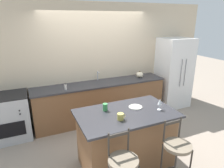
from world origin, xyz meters
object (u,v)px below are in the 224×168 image
object	(u,v)px
wine_glass	(160,102)
soap_bottle	(66,87)
dinner_plate	(136,107)
tumbler_cup	(105,107)
pumpkin_decoration	(140,75)
bar_stool_far	(176,153)
bar_stool_near	(123,168)
oven_range	(10,117)
refrigerator	(173,73)
coffee_mug	(121,117)

from	to	relation	value
wine_glass	soap_bottle	distance (m)	2.01
dinner_plate	tumbler_cup	bearing A→B (deg)	169.03
dinner_plate	pumpkin_decoration	distance (m)	1.88
bar_stool_far	tumbler_cup	distance (m)	1.23
dinner_plate	bar_stool_near	bearing A→B (deg)	-128.23
oven_range	refrigerator	bearing A→B (deg)	-0.12
bar_stool_near	dinner_plate	bearing A→B (deg)	51.77
dinner_plate	wine_glass	size ratio (longest dim) A/B	1.18
refrigerator	soap_bottle	size ratio (longest dim) A/B	12.84
bar_stool_near	soap_bottle	bearing A→B (deg)	96.07
bar_stool_near	coffee_mug	bearing A→B (deg)	67.19
dinner_plate	soap_bottle	size ratio (longest dim) A/B	1.56
tumbler_cup	pumpkin_decoration	distance (m)	2.12
bar_stool_far	soap_bottle	xyz separation A→B (m)	(-1.05, 2.23, 0.40)
coffee_mug	tumbler_cup	world-z (taller)	tumbler_cup
wine_glass	oven_range	bearing A→B (deg)	142.83
oven_range	pumpkin_decoration	xyz separation A→B (m)	(3.03, 0.05, 0.52)
coffee_mug	tumbler_cup	size ratio (longest dim) A/B	1.10
oven_range	dinner_plate	world-z (taller)	dinner_plate
bar_stool_far	oven_range	bearing A→B (deg)	132.78
bar_stool_far	pumpkin_decoration	size ratio (longest dim) A/B	5.88
tumbler_cup	dinner_plate	bearing A→B (deg)	-10.97
bar_stool_far	coffee_mug	size ratio (longest dim) A/B	8.14
bar_stool_far	coffee_mug	distance (m)	0.91
refrigerator	dinner_plate	bearing A→B (deg)	-143.87
oven_range	soap_bottle	xyz separation A→B (m)	(1.13, -0.12, 0.51)
coffee_mug	pumpkin_decoration	world-z (taller)	pumpkin_decoration
refrigerator	bar_stool_near	size ratio (longest dim) A/B	1.79
refrigerator	oven_range	world-z (taller)	refrigerator
refrigerator	pumpkin_decoration	xyz separation A→B (m)	(-1.03, 0.06, 0.06)
bar_stool_near	soap_bottle	distance (m)	2.25
refrigerator	wine_glass	size ratio (longest dim) A/B	9.75
oven_range	pumpkin_decoration	distance (m)	3.08
bar_stool_far	soap_bottle	size ratio (longest dim) A/B	7.19
dinner_plate	pumpkin_decoration	size ratio (longest dim) A/B	1.27
wine_glass	pumpkin_decoration	world-z (taller)	wine_glass
oven_range	pumpkin_decoration	world-z (taller)	pumpkin_decoration
oven_range	pumpkin_decoration	size ratio (longest dim) A/B	5.25
soap_bottle	coffee_mug	bearing A→B (deg)	-74.79
wine_glass	pumpkin_decoration	bearing A→B (deg)	67.93
dinner_plate	soap_bottle	bearing A→B (deg)	121.78
refrigerator	dinner_plate	distance (m)	2.56
tumbler_cup	bar_stool_near	bearing A→B (deg)	-98.31
soap_bottle	bar_stool_near	bearing A→B (deg)	-83.93
oven_range	dinner_plate	distance (m)	2.55
dinner_plate	tumbler_cup	size ratio (longest dim) A/B	1.94
refrigerator	tumbler_cup	bearing A→B (deg)	-151.20
oven_range	soap_bottle	bearing A→B (deg)	-5.94
bar_stool_far	tumbler_cup	bearing A→B (deg)	126.17
bar_stool_near	dinner_plate	distance (m)	1.09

